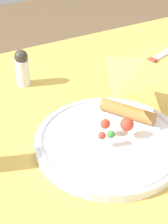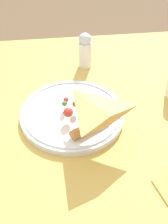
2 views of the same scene
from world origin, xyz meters
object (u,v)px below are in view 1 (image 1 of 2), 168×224
(butter_knife, at_px, (157,58))
(pepper_shaker, at_px, (22,68))
(dining_table, at_px, (128,169))
(plate_pizza, at_px, (110,138))
(napkin_folded, at_px, (159,58))

(butter_knife, bearing_deg, pepper_shaker, 153.45)
(butter_knife, height_order, pepper_shaker, pepper_shaker)
(pepper_shaker, bearing_deg, butter_knife, -8.45)
(butter_knife, relative_size, pepper_shaker, 2.17)
(butter_knife, bearing_deg, dining_table, -155.52)
(dining_table, relative_size, plate_pizza, 3.47)
(napkin_folded, distance_m, butter_knife, 0.01)
(butter_knife, bearing_deg, napkin_folded, -0.00)
(napkin_folded, bearing_deg, plate_pizza, -142.58)
(napkin_folded, relative_size, pepper_shaker, 2.55)
(napkin_folded, height_order, butter_knife, butter_knife)
(pepper_shaker, bearing_deg, dining_table, -64.89)
(plate_pizza, height_order, butter_knife, plate_pizza)
(plate_pizza, distance_m, pepper_shaker, 0.28)
(napkin_folded, xyz_separation_m, pepper_shaker, (-0.35, 0.05, 0.04))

